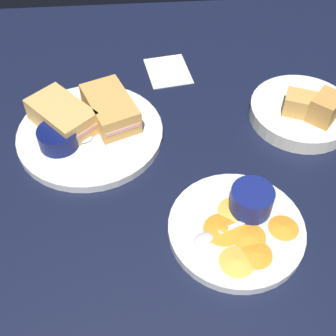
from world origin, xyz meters
TOP-DOWN VIEW (x-y plane):
  - ground_plane at (0.00, 0.00)cm, footprint 110.00×110.00cm
  - plate_sandwich_main at (-5.16, -13.81)cm, footprint 27.69×27.69cm
  - sandwich_half_near at (-8.51, -9.75)cm, footprint 14.90×11.84cm
  - sandwich_half_far at (-7.00, -18.73)cm, footprint 14.77×14.31cm
  - ramekin_dark_sauce at (-2.00, -19.18)cm, footprint 7.34×7.34cm
  - spoon_by_dark_ramekin at (-2.83, -13.51)cm, footprint 2.92×9.96cm
  - plate_chips_companion at (18.41, 10.10)cm, footprint 21.77×21.77cm
  - ramekin_light_gravy at (15.14, 12.82)cm, footprint 6.91×6.91cm
  - spoon_by_gravy_ramekin at (20.12, 5.72)cm, footprint 4.98×9.72cm
  - plantain_chip_scatter at (20.21, 10.94)cm, footprint 16.29×17.21cm
  - bread_basket_rear at (-6.78, 27.85)cm, footprint 20.22×20.22cm
  - paper_napkin_folded at (-24.54, 2.62)cm, footprint 12.25×10.59cm

SIDE VIEW (x-z plane):
  - ground_plane at x=0.00cm, z-range -3.00..0.00cm
  - paper_napkin_folded at x=-24.54cm, z-range 0.00..0.40cm
  - plate_sandwich_main at x=-5.16cm, z-range 0.00..1.60cm
  - plate_chips_companion at x=18.41cm, z-range 0.00..1.60cm
  - plantain_chip_scatter at x=20.21cm, z-range 1.60..2.20cm
  - spoon_by_dark_ramekin at x=-2.83cm, z-range 1.56..2.36cm
  - spoon_by_gravy_ramekin at x=20.12cm, z-range 1.56..2.36cm
  - bread_basket_rear at x=-6.78cm, z-range -1.91..6.14cm
  - ramekin_dark_sauce at x=-2.00cm, z-range 1.74..5.29cm
  - ramekin_light_gravy at x=15.14cm, z-range 1.75..6.11cm
  - sandwich_half_near at x=-8.51cm, z-range 1.60..6.40cm
  - sandwich_half_far at x=-7.00cm, z-range 1.60..6.40cm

